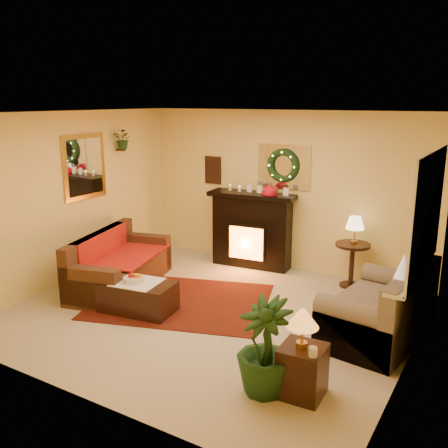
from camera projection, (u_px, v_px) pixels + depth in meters
The scene contains 31 objects.
floor at pixel (210, 313), 6.62m from camera, with size 5.00×5.00×0.00m, color beige.
ceiling at pixel (209, 113), 5.99m from camera, with size 5.00×5.00×0.00m, color white.
wall_back at pixel (283, 191), 8.18m from camera, with size 5.00×5.00×0.00m, color #EFD88C.
wall_front at pixel (74, 269), 4.43m from camera, with size 5.00×5.00×0.00m, color #EFD88C.
wall_left at pixel (71, 199), 7.55m from camera, with size 4.50×4.50×0.00m, color #EFD88C.
wall_right at pixel (417, 248), 5.06m from camera, with size 4.50×4.50×0.00m, color #EFD88C.
area_rug at pixel (181, 301), 7.00m from camera, with size 2.39×1.80×0.01m, color #3C0F15.
sofa at pixel (120, 260), 7.46m from camera, with size 0.85×1.92×0.83m, color brown.
red_throw at pixel (127, 255), 7.62m from camera, with size 0.86×1.40×0.02m, color #BA050B.
fireplace at pixel (252, 234), 8.41m from camera, with size 1.30×0.41×1.19m, color black.
poinsettia at pixel (270, 193), 8.02m from camera, with size 0.24×0.24×0.24m, color red.
mantel_candle_a at pixel (230, 191), 8.43m from camera, with size 0.06×0.06×0.17m, color #FFEFCE.
mantel_candle_b at pixel (240, 192), 8.31m from camera, with size 0.05×0.05×0.16m, color white.
mantel_mirror at pixel (284, 167), 8.06m from camera, with size 0.92×0.02×0.72m, color white.
wreath at pixel (283, 166), 8.02m from camera, with size 0.55×0.55×0.11m, color #194719.
wall_art at pixel (213, 170), 8.77m from camera, with size 0.32×0.03×0.48m, color #381E11.
gold_mirror at pixel (84, 167), 7.68m from camera, with size 0.03×0.84×1.00m, color gold.
hanging_plant at pixel (124, 149), 8.18m from camera, with size 0.33×0.28×0.36m, color #194719.
loveseat at pixel (378, 304), 5.87m from camera, with size 0.91×1.57×0.91m, color #8A785B.
window_frame at pixel (428, 213), 5.46m from camera, with size 0.03×1.86×1.36m, color white.
window_glass at pixel (426, 213), 5.47m from camera, with size 0.02×1.70×1.22m, color black.
window_sill at pixel (412, 270), 5.68m from camera, with size 0.22×1.86×0.04m, color white.
mini_tree at pixel (404, 266), 5.30m from camera, with size 0.18×0.18×0.27m, color white.
sill_plant at pixel (425, 238), 6.19m from camera, with size 0.27×0.22×0.49m, color black.
side_table_round at pixel (352, 266), 7.50m from camera, with size 0.52×0.52×0.67m, color #462712.
lamp_cream at pixel (355, 230), 7.36m from camera, with size 0.27×0.27×0.42m, color #FFEFA6.
end_table_square at pixel (302, 369), 4.74m from camera, with size 0.41×0.41×0.50m, color #492B18.
lamp_tiffany at pixel (302, 324), 4.61m from camera, with size 0.31×0.31×0.45m, color yellow.
coffee_table at pixel (138, 297), 6.64m from camera, with size 0.97×0.54×0.41m, color #491B10.
fruit_bowl at pixel (134, 280), 6.58m from camera, with size 0.28×0.28×0.07m, color silver.
floor_palm at pixel (265, 350), 4.74m from camera, with size 1.61×1.61×2.88m, color black.
Camera 1 is at (3.30, -5.17, 2.77)m, focal length 40.00 mm.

